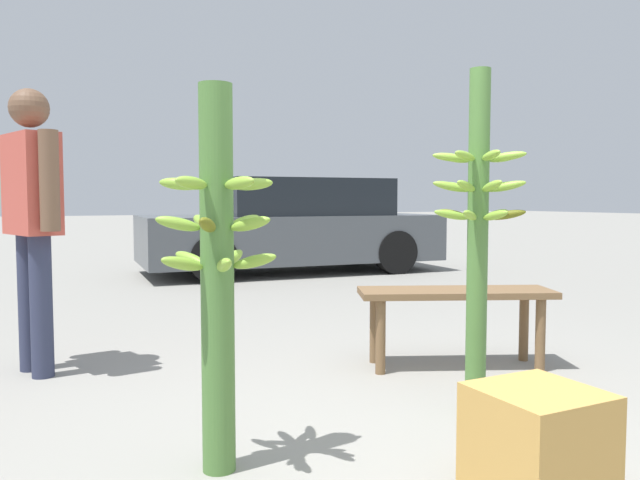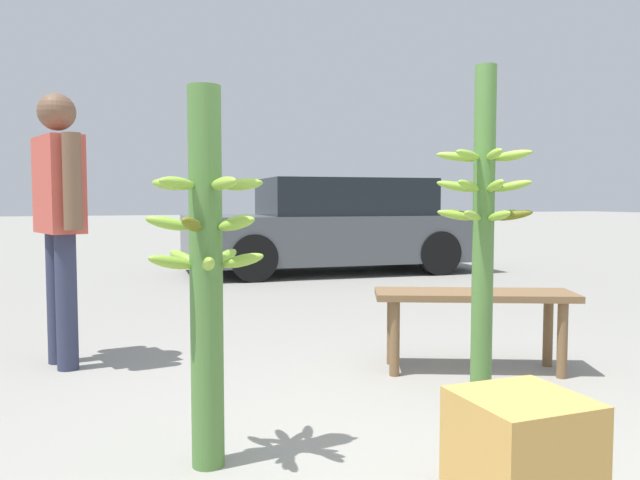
{
  "view_description": "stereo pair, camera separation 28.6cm",
  "coord_description": "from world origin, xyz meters",
  "px_view_note": "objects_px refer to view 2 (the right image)",
  "views": [
    {
      "loc": [
        -1.38,
        -1.85,
        1.05
      ],
      "look_at": [
        -0.09,
        0.7,
        0.86
      ],
      "focal_mm": 35.0,
      "sensor_mm": 36.0,
      "label": 1
    },
    {
      "loc": [
        -1.11,
        -1.97,
        1.05
      ],
      "look_at": [
        -0.09,
        0.7,
        0.86
      ],
      "focal_mm": 35.0,
      "sensor_mm": 36.0,
      "label": 2
    }
  ],
  "objects_px": {
    "banana_stalk_left": "(206,269)",
    "parked_car": "(335,227)",
    "banana_stalk_center": "(483,231)",
    "market_bench": "(474,305)",
    "vendor_person": "(59,206)",
    "produce_crate": "(521,453)"
  },
  "relations": [
    {
      "from": "produce_crate",
      "to": "parked_car",
      "type": "bearing_deg",
      "value": 72.86
    },
    {
      "from": "banana_stalk_left",
      "to": "market_bench",
      "type": "bearing_deg",
      "value": 23.73
    },
    {
      "from": "banana_stalk_center",
      "to": "market_bench",
      "type": "height_order",
      "value": "banana_stalk_center"
    },
    {
      "from": "parked_car",
      "to": "banana_stalk_left",
      "type": "bearing_deg",
      "value": 157.79
    },
    {
      "from": "banana_stalk_left",
      "to": "parked_car",
      "type": "height_order",
      "value": "banana_stalk_left"
    },
    {
      "from": "banana_stalk_center",
      "to": "vendor_person",
      "type": "relative_size",
      "value": 0.98
    },
    {
      "from": "market_bench",
      "to": "banana_stalk_center",
      "type": "bearing_deg",
      "value": -98.84
    },
    {
      "from": "market_bench",
      "to": "parked_car",
      "type": "relative_size",
      "value": 0.29
    },
    {
      "from": "market_bench",
      "to": "banana_stalk_left",
      "type": "bearing_deg",
      "value": -132.59
    },
    {
      "from": "banana_stalk_left",
      "to": "banana_stalk_center",
      "type": "distance_m",
      "value": 1.3
    },
    {
      "from": "market_bench",
      "to": "vendor_person",
      "type": "bearing_deg",
      "value": -179.62
    },
    {
      "from": "banana_stalk_center",
      "to": "vendor_person",
      "type": "bearing_deg",
      "value": 137.0
    },
    {
      "from": "banana_stalk_center",
      "to": "parked_car",
      "type": "relative_size",
      "value": 0.39
    },
    {
      "from": "banana_stalk_center",
      "to": "produce_crate",
      "type": "xyz_separation_m",
      "value": [
        -0.38,
        -0.77,
        -0.7
      ]
    },
    {
      "from": "banana_stalk_center",
      "to": "banana_stalk_left",
      "type": "bearing_deg",
      "value": -178.22
    },
    {
      "from": "parked_car",
      "to": "banana_stalk_center",
      "type": "bearing_deg",
      "value": 168.59
    },
    {
      "from": "banana_stalk_left",
      "to": "market_bench",
      "type": "distance_m",
      "value": 1.97
    },
    {
      "from": "vendor_person",
      "to": "parked_car",
      "type": "xyz_separation_m",
      "value": [
        3.53,
        4.11,
        -0.36
      ]
    },
    {
      "from": "banana_stalk_left",
      "to": "banana_stalk_center",
      "type": "height_order",
      "value": "banana_stalk_center"
    },
    {
      "from": "vendor_person",
      "to": "parked_car",
      "type": "distance_m",
      "value": 5.44
    },
    {
      "from": "vendor_person",
      "to": "produce_crate",
      "type": "bearing_deg",
      "value": -166.45
    },
    {
      "from": "banana_stalk_left",
      "to": "vendor_person",
      "type": "height_order",
      "value": "vendor_person"
    }
  ]
}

